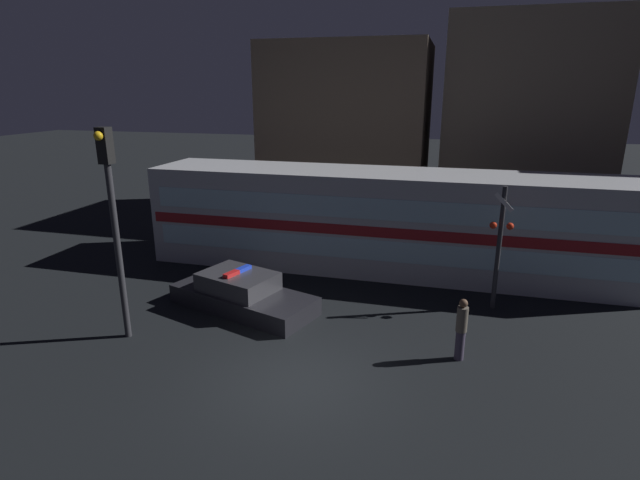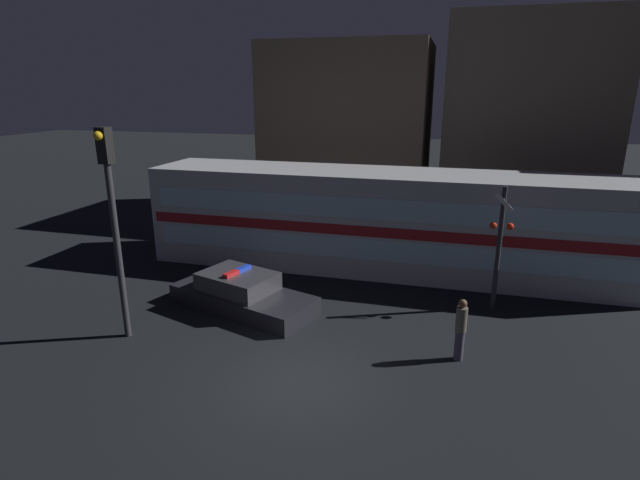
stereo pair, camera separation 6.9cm
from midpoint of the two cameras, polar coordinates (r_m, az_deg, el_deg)
The scene contains 8 objects.
ground_plane at distance 12.14m, azimuth -2.69°, elevation -15.90°, with size 120.00×120.00×0.00m, color black.
train at distance 18.76m, azimuth 7.18°, elevation 2.18°, with size 17.59×3.17×3.68m.
police_car at distance 15.78m, azimuth -9.05°, elevation -6.14°, with size 4.97×3.19×1.24m.
pedestrian at distance 13.08m, azimuth 15.69°, elevation -9.75°, with size 0.28×0.28×1.64m.
crossing_signal_near at distance 15.91m, azimuth 19.69°, elevation -0.38°, with size 0.69×0.32×3.86m.
traffic_light_corner at distance 13.89m, azimuth -22.71°, elevation 2.91°, with size 0.30×0.46×5.68m.
building_left at distance 27.44m, azimuth 3.29°, elevation 12.36°, with size 8.17×6.91×8.79m.
building_center at distance 27.71m, azimuth 22.06°, elevation 12.41°, with size 7.78×6.45×9.92m.
Camera 1 is at (3.12, -9.71, 6.59)m, focal length 28.00 mm.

